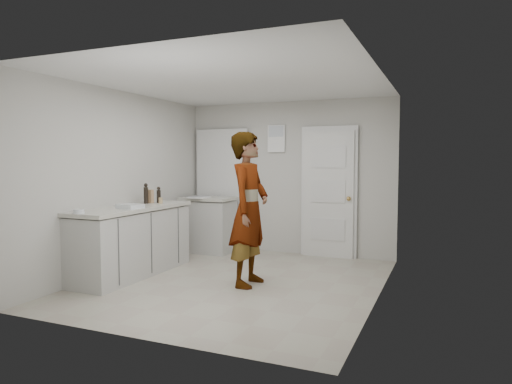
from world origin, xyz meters
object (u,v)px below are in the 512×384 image
at_px(cake_mix_box, 150,196).
at_px(baking_dish, 130,206).
at_px(egg_bowl, 79,211).
at_px(person, 249,209).
at_px(oil_cruet_a, 159,195).
at_px(spice_jar, 161,201).
at_px(oil_cruet_b, 146,194).

relative_size(cake_mix_box, baking_dish, 0.53).
bearing_deg(egg_bowl, baking_dish, 75.19).
bearing_deg(egg_bowl, person, 31.80).
bearing_deg(oil_cruet_a, cake_mix_box, -137.71).
relative_size(person, baking_dish, 5.16).
distance_m(person, spice_jar, 1.57).
xyz_separation_m(oil_cruet_a, baking_dish, (0.12, -0.80, -0.09)).
bearing_deg(person, egg_bowl, 120.81).
height_order(oil_cruet_a, baking_dish, oil_cruet_a).
bearing_deg(oil_cruet_a, spice_jar, -44.72).
relative_size(oil_cruet_a, oil_cruet_b, 0.81).
distance_m(oil_cruet_a, egg_bowl, 1.50).
xyz_separation_m(cake_mix_box, oil_cruet_a, (0.10, 0.09, 0.01)).
height_order(person, cake_mix_box, person).
height_order(spice_jar, baking_dish, spice_jar).
xyz_separation_m(spice_jar, oil_cruet_b, (-0.20, -0.07, 0.10)).
bearing_deg(baking_dish, spice_jar, 91.29).
relative_size(spice_jar, egg_bowl, 0.68).
distance_m(cake_mix_box, oil_cruet_a, 0.13).
distance_m(cake_mix_box, spice_jar, 0.21).
distance_m(cake_mix_box, oil_cruet_b, 0.09).
relative_size(oil_cruet_b, egg_bowl, 2.33).
xyz_separation_m(person, cake_mix_box, (-1.73, 0.35, 0.08)).
relative_size(person, oil_cruet_b, 6.51).
xyz_separation_m(cake_mix_box, egg_bowl, (0.03, -1.41, -0.07)).
xyz_separation_m(person, spice_jar, (-1.53, 0.34, 0.02)).
bearing_deg(oil_cruet_a, egg_bowl, -92.49).
bearing_deg(spice_jar, person, -12.54).
xyz_separation_m(oil_cruet_b, baking_dish, (0.22, -0.63, -0.11)).
xyz_separation_m(baking_dish, egg_bowl, (-0.18, -0.69, -0.00)).
distance_m(person, cake_mix_box, 1.77).
relative_size(oil_cruet_a, egg_bowl, 1.88).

